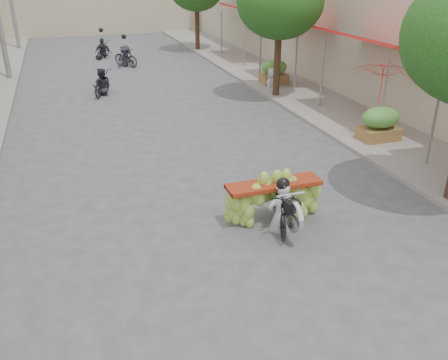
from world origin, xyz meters
TOP-DOWN VIEW (x-y plane):
  - sidewalk_right at (7.00, 15.00)m, footprint 4.00×60.00m
  - shophouse_row_right at (11.99, 14.00)m, footprint 9.77×40.00m
  - street_tree_mid at (5.40, 14.00)m, footprint 3.40×3.40m
  - produce_crate_mid at (6.20, 8.00)m, footprint 1.20×0.88m
  - produce_crate_far at (6.20, 16.00)m, footprint 1.20×0.88m
  - banana_motorbike at (1.04, 4.33)m, footprint 2.20×1.83m
  - market_umbrella at (6.16, 8.06)m, footprint 2.47×2.47m
  - pedestrian at (5.86, 15.43)m, footprint 0.89×0.87m
  - bg_motorbike_a at (-1.44, 16.80)m, footprint 1.28×1.89m
  - bg_motorbike_b at (0.36, 22.42)m, footprint 1.39×1.70m
  - bg_motorbike_c at (-0.54, 25.41)m, footprint 1.30×1.85m

SIDE VIEW (x-z plane):
  - sidewalk_right at x=7.00m, z-range 0.00..0.12m
  - banana_motorbike at x=1.04m, z-range -0.33..1.71m
  - produce_crate_mid at x=6.20m, z-range 0.13..1.29m
  - produce_crate_far at x=6.20m, z-range 0.13..1.29m
  - bg_motorbike_a at x=-1.44m, z-range -0.25..1.70m
  - bg_motorbike_c at x=-0.54m, z-range -0.20..1.75m
  - bg_motorbike_b at x=0.36m, z-range -0.13..1.82m
  - pedestrian at x=5.86m, z-range 0.12..1.71m
  - market_umbrella at x=6.16m, z-range 1.60..3.44m
  - shophouse_row_right at x=11.99m, z-range 0.00..6.00m
  - street_tree_mid at x=5.40m, z-range 1.16..6.41m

